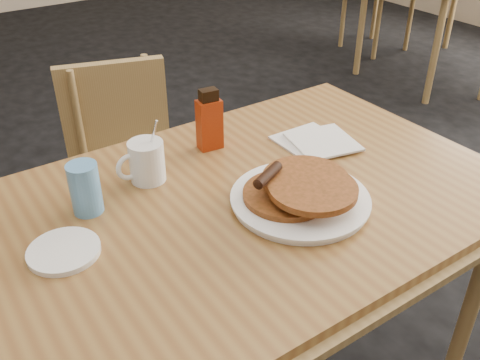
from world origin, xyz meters
The scene contains 8 objects.
main_table centered at (0.00, 0.06, 0.71)m, with size 1.26×0.85×0.75m.
chair_main_far centered at (0.01, 0.80, 0.49)m, with size 0.46×0.47×0.82m.
pancake_plate centered at (0.07, -0.04, 0.77)m, with size 0.32×0.32×0.09m.
coffee_mug centered at (-0.17, 0.25, 0.80)m, with size 0.12×0.08×0.16m.
syrup_bottle centered at (0.04, 0.30, 0.83)m, with size 0.07×0.05×0.17m.
napkin_stack centered at (0.29, 0.16, 0.76)m, with size 0.20×0.21×0.01m.
blue_tumbler centered at (-0.33, 0.21, 0.81)m, with size 0.07×0.07×0.12m, color #5A99D3.
side_saucer centered at (-0.43, 0.10, 0.76)m, with size 0.14×0.14×0.01m, color white.
Camera 1 is at (-0.60, -0.78, 1.44)m, focal length 40.00 mm.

